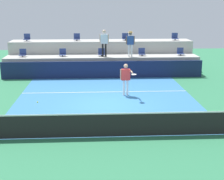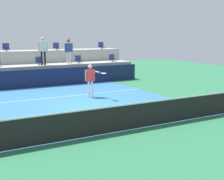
% 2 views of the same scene
% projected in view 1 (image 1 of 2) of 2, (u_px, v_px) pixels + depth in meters
% --- Properties ---
extents(ground_plane, '(40.00, 40.00, 0.00)m').
position_uv_depth(ground_plane, '(107.00, 105.00, 16.13)').
color(ground_plane, '#2D754C').
extents(court_inner_paint, '(9.00, 10.00, 0.01)m').
position_uv_depth(court_inner_paint, '(106.00, 99.00, 17.10)').
color(court_inner_paint, teal).
rests_on(court_inner_paint, ground_plane).
extents(court_service_line, '(9.00, 0.06, 0.00)m').
position_uv_depth(court_service_line, '(105.00, 92.00, 18.45)').
color(court_service_line, white).
rests_on(court_service_line, ground_plane).
extents(tennis_net, '(10.48, 0.08, 1.07)m').
position_uv_depth(tennis_net, '(111.00, 124.00, 12.14)').
color(tennis_net, black).
rests_on(tennis_net, ground_plane).
extents(sponsor_backboard, '(13.00, 0.16, 1.10)m').
position_uv_depth(sponsor_backboard, '(103.00, 70.00, 21.79)').
color(sponsor_backboard, '#141E42').
rests_on(sponsor_backboard, ground_plane).
extents(seating_tier_lower, '(13.00, 1.80, 1.25)m').
position_uv_depth(seating_tier_lower, '(102.00, 65.00, 23.03)').
color(seating_tier_lower, '#ADAAA3').
rests_on(seating_tier_lower, ground_plane).
extents(seating_tier_upper, '(13.00, 1.80, 2.10)m').
position_uv_depth(seating_tier_upper, '(101.00, 55.00, 24.66)').
color(seating_tier_upper, '#ADAAA3').
rests_on(seating_tier_upper, ground_plane).
extents(stadium_chair_lower_far_left, '(0.44, 0.40, 0.52)m').
position_uv_depth(stadium_chair_lower_far_left, '(23.00, 53.00, 22.46)').
color(stadium_chair_lower_far_left, '#2D2D33').
rests_on(stadium_chair_lower_far_left, seating_tier_lower).
extents(stadium_chair_lower_left, '(0.44, 0.40, 0.52)m').
position_uv_depth(stadium_chair_lower_left, '(63.00, 53.00, 22.61)').
color(stadium_chair_lower_left, '#2D2D33').
rests_on(stadium_chair_lower_left, seating_tier_lower).
extents(stadium_chair_lower_center, '(0.44, 0.40, 0.52)m').
position_uv_depth(stadium_chair_lower_center, '(102.00, 53.00, 22.75)').
color(stadium_chair_lower_center, '#2D2D33').
rests_on(stadium_chair_lower_center, seating_tier_lower).
extents(stadium_chair_lower_right, '(0.44, 0.40, 0.52)m').
position_uv_depth(stadium_chair_lower_right, '(142.00, 53.00, 22.91)').
color(stadium_chair_lower_right, '#2D2D33').
rests_on(stadium_chair_lower_right, seating_tier_lower).
extents(stadium_chair_lower_far_right, '(0.44, 0.40, 0.52)m').
position_uv_depth(stadium_chair_lower_far_right, '(180.00, 52.00, 23.05)').
color(stadium_chair_lower_far_right, '#2D2D33').
rests_on(stadium_chair_lower_far_right, seating_tier_lower).
extents(stadium_chair_upper_far_left, '(0.44, 0.40, 0.52)m').
position_uv_depth(stadium_chair_upper_far_left, '(27.00, 38.00, 23.99)').
color(stadium_chair_upper_far_left, '#2D2D33').
rests_on(stadium_chair_upper_far_left, seating_tier_upper).
extents(stadium_chair_upper_left, '(0.44, 0.40, 0.52)m').
position_uv_depth(stadium_chair_upper_left, '(77.00, 38.00, 24.18)').
color(stadium_chair_upper_left, '#2D2D33').
rests_on(stadium_chair_upper_left, seating_tier_upper).
extents(stadium_chair_upper_right, '(0.44, 0.40, 0.52)m').
position_uv_depth(stadium_chair_upper_right, '(125.00, 37.00, 24.38)').
color(stadium_chair_upper_right, '#2D2D33').
rests_on(stadium_chair_upper_right, seating_tier_upper).
extents(stadium_chair_upper_far_right, '(0.44, 0.40, 0.52)m').
position_uv_depth(stadium_chair_upper_far_right, '(175.00, 37.00, 24.58)').
color(stadium_chair_upper_far_right, '#2D2D33').
rests_on(stadium_chair_upper_far_right, seating_tier_upper).
extents(tennis_player, '(0.75, 1.17, 1.69)m').
position_uv_depth(tennis_player, '(126.00, 76.00, 17.50)').
color(tennis_player, white).
rests_on(tennis_player, ground_plane).
extents(spectator_in_white, '(0.62, 0.26, 1.78)m').
position_uv_depth(spectator_in_white, '(104.00, 40.00, 22.17)').
color(spectator_in_white, black).
rests_on(spectator_in_white, seating_tier_lower).
extents(spectator_with_hat, '(0.58, 0.41, 1.69)m').
position_uv_depth(spectator_with_hat, '(130.00, 41.00, 22.28)').
color(spectator_with_hat, white).
rests_on(spectator_with_hat, seating_tier_lower).
extents(tennis_ball, '(0.07, 0.07, 0.07)m').
position_uv_depth(tennis_ball, '(37.00, 102.00, 14.04)').
color(tennis_ball, '#CCE033').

